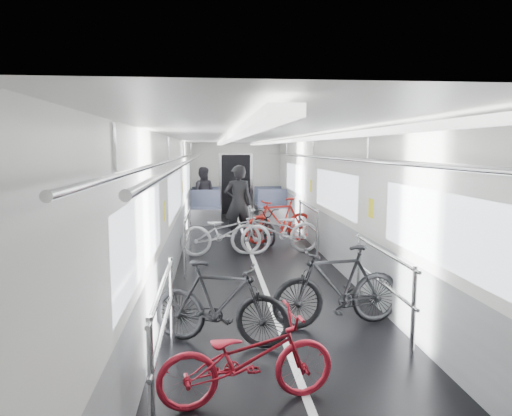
{
  "coord_description": "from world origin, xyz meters",
  "views": [
    {
      "loc": [
        -0.82,
        -8.32,
        2.2
      ],
      "look_at": [
        0.0,
        0.03,
        1.11
      ],
      "focal_mm": 32.0,
      "sensor_mm": 36.0,
      "label": 1
    }
  ],
  "objects_px": {
    "bike_right_far": "(280,220)",
    "person_seated": "(203,193)",
    "bike_aisle": "(260,225)",
    "bike_right_near": "(338,286)",
    "person_standing": "(238,204)",
    "bike_right_mid": "(276,230)",
    "bike_left_mid": "(220,303)",
    "bike_left_far": "(226,232)",
    "bike_left_near": "(247,358)"
  },
  "relations": [
    {
      "from": "bike_right_far",
      "to": "person_seated",
      "type": "relative_size",
      "value": 1.08
    },
    {
      "from": "bike_aisle",
      "to": "bike_right_near",
      "type": "bearing_deg",
      "value": -104.62
    },
    {
      "from": "bike_right_near",
      "to": "person_standing",
      "type": "xyz_separation_m",
      "value": [
        -0.93,
        5.34,
        0.4
      ]
    },
    {
      "from": "bike_right_mid",
      "to": "person_standing",
      "type": "xyz_separation_m",
      "value": [
        -0.72,
        1.32,
        0.41
      ]
    },
    {
      "from": "bike_left_mid",
      "to": "bike_aisle",
      "type": "relative_size",
      "value": 1.0
    },
    {
      "from": "bike_left_far",
      "to": "bike_right_far",
      "type": "distance_m",
      "value": 1.75
    },
    {
      "from": "bike_left_near",
      "to": "bike_aisle",
      "type": "height_order",
      "value": "bike_aisle"
    },
    {
      "from": "bike_left_near",
      "to": "bike_right_mid",
      "type": "xyz_separation_m",
      "value": [
        1.05,
        5.65,
        0.09
      ]
    },
    {
      "from": "bike_right_mid",
      "to": "person_seated",
      "type": "xyz_separation_m",
      "value": [
        -1.62,
        5.02,
        0.32
      ]
    },
    {
      "from": "bike_left_near",
      "to": "bike_right_near",
      "type": "height_order",
      "value": "bike_right_near"
    },
    {
      "from": "bike_left_near",
      "to": "person_seated",
      "type": "xyz_separation_m",
      "value": [
        -0.57,
        10.67,
        0.41
      ]
    },
    {
      "from": "bike_right_near",
      "to": "person_seated",
      "type": "relative_size",
      "value": 1.04
    },
    {
      "from": "bike_right_far",
      "to": "person_standing",
      "type": "height_order",
      "value": "person_standing"
    },
    {
      "from": "person_standing",
      "to": "person_seated",
      "type": "xyz_separation_m",
      "value": [
        -0.9,
        3.7,
        -0.1
      ]
    },
    {
      "from": "bike_left_mid",
      "to": "bike_right_near",
      "type": "relative_size",
      "value": 0.94
    },
    {
      "from": "bike_right_mid",
      "to": "bike_right_far",
      "type": "distance_m",
      "value": 1.13
    },
    {
      "from": "bike_left_mid",
      "to": "bike_left_far",
      "type": "distance_m",
      "value": 4.36
    },
    {
      "from": "bike_right_near",
      "to": "bike_aisle",
      "type": "bearing_deg",
      "value": 176.84
    },
    {
      "from": "bike_left_mid",
      "to": "bike_right_far",
      "type": "xyz_separation_m",
      "value": [
        1.51,
        5.53,
        0.05
      ]
    },
    {
      "from": "person_seated",
      "to": "bike_right_mid",
      "type": "bearing_deg",
      "value": 115.49
    },
    {
      "from": "bike_left_near",
      "to": "bike_left_far",
      "type": "xyz_separation_m",
      "value": [
        0.0,
        5.58,
        0.08
      ]
    },
    {
      "from": "bike_left_mid",
      "to": "bike_left_far",
      "type": "bearing_deg",
      "value": 16.06
    },
    {
      "from": "bike_right_far",
      "to": "person_standing",
      "type": "xyz_separation_m",
      "value": [
        -0.97,
        0.21,
        0.38
      ]
    },
    {
      "from": "bike_left_near",
      "to": "bike_right_mid",
      "type": "distance_m",
      "value": 5.74
    },
    {
      "from": "bike_right_near",
      "to": "bike_left_near",
      "type": "bearing_deg",
      "value": -45.39
    },
    {
      "from": "bike_left_mid",
      "to": "bike_right_far",
      "type": "height_order",
      "value": "bike_right_far"
    },
    {
      "from": "bike_right_far",
      "to": "person_seated",
      "type": "xyz_separation_m",
      "value": [
        -1.88,
        3.92,
        0.29
      ]
    },
    {
      "from": "bike_left_near",
      "to": "bike_right_far",
      "type": "height_order",
      "value": "bike_right_far"
    },
    {
      "from": "bike_right_far",
      "to": "bike_right_mid",
      "type": "bearing_deg",
      "value": -31.73
    },
    {
      "from": "bike_right_mid",
      "to": "person_standing",
      "type": "distance_m",
      "value": 1.55
    },
    {
      "from": "bike_right_near",
      "to": "bike_right_mid",
      "type": "distance_m",
      "value": 4.02
    },
    {
      "from": "bike_left_mid",
      "to": "person_standing",
      "type": "bearing_deg",
      "value": 13.42
    },
    {
      "from": "bike_right_near",
      "to": "person_standing",
      "type": "relative_size",
      "value": 0.93
    },
    {
      "from": "bike_left_far",
      "to": "bike_right_mid",
      "type": "bearing_deg",
      "value": -89.25
    },
    {
      "from": "bike_left_mid",
      "to": "person_standing",
      "type": "xyz_separation_m",
      "value": [
        0.54,
        5.74,
        0.43
      ]
    },
    {
      "from": "bike_left_mid",
      "to": "bike_aisle",
      "type": "xyz_separation_m",
      "value": [
        1.05,
        5.64,
        -0.06
      ]
    },
    {
      "from": "bike_left_near",
      "to": "bike_right_mid",
      "type": "height_order",
      "value": "bike_right_mid"
    },
    {
      "from": "bike_left_near",
      "to": "person_standing",
      "type": "bearing_deg",
      "value": -11.2
    },
    {
      "from": "bike_left_far",
      "to": "bike_right_near",
      "type": "height_order",
      "value": "bike_right_near"
    },
    {
      "from": "bike_left_mid",
      "to": "bike_left_near",
      "type": "bearing_deg",
      "value": -151.7
    },
    {
      "from": "bike_left_mid",
      "to": "bike_right_far",
      "type": "distance_m",
      "value": 5.73
    },
    {
      "from": "bike_right_mid",
      "to": "bike_aisle",
      "type": "xyz_separation_m",
      "value": [
        -0.2,
        1.22,
        -0.08
      ]
    },
    {
      "from": "bike_aisle",
      "to": "bike_left_far",
      "type": "bearing_deg",
      "value": -142.39
    },
    {
      "from": "bike_right_mid",
      "to": "person_seated",
      "type": "relative_size",
      "value": 1.17
    },
    {
      "from": "bike_left_far",
      "to": "bike_right_near",
      "type": "xyz_separation_m",
      "value": [
        1.26,
        -3.95,
        0.02
      ]
    },
    {
      "from": "bike_aisle",
      "to": "person_seated",
      "type": "bearing_deg",
      "value": 91.35
    },
    {
      "from": "bike_left_mid",
      "to": "bike_right_mid",
      "type": "height_order",
      "value": "bike_right_mid"
    },
    {
      "from": "bike_right_far",
      "to": "bike_left_far",
      "type": "bearing_deg",
      "value": -66.7
    },
    {
      "from": "bike_right_far",
      "to": "bike_aisle",
      "type": "relative_size",
      "value": 1.11
    },
    {
      "from": "bike_left_near",
      "to": "bike_left_far",
      "type": "height_order",
      "value": "bike_left_far"
    }
  ]
}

